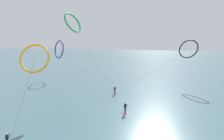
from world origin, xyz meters
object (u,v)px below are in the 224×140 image
(surfer_crimson, at_px, (115,91))
(kite_navy, at_px, (59,49))
(kite_emerald, at_px, (73,23))
(surfer_magenta, at_px, (125,109))
(kite_charcoal, at_px, (188,49))
(kite_amber, at_px, (34,58))

(surfer_crimson, xyz_separation_m, kite_navy, (-20.14, 12.09, 7.56))
(kite_emerald, xyz_separation_m, kite_navy, (-12.75, 15.16, -5.90))
(surfer_magenta, bearing_deg, kite_navy, 1.37)
(kite_navy, bearing_deg, surfer_crimson, 0.68)
(surfer_magenta, relative_size, kite_charcoal, 0.10)
(surfer_crimson, xyz_separation_m, surfer_magenta, (4.04, -9.03, 0.00))
(surfer_magenta, xyz_separation_m, kite_navy, (-24.18, 21.13, 7.56))
(kite_emerald, xyz_separation_m, kite_amber, (0.29, -11.43, -5.62))
(surfer_magenta, height_order, kite_charcoal, kite_charcoal)
(surfer_crimson, bearing_deg, kite_amber, 105.55)
(kite_charcoal, relative_size, kite_emerald, 1.09)
(surfer_magenta, xyz_separation_m, kite_charcoal, (10.97, 21.94, 8.14))
(kite_amber, bearing_deg, surfer_magenta, 11.03)
(kite_amber, xyz_separation_m, kite_navy, (-13.04, 26.59, -0.28))
(kite_emerald, bearing_deg, surfer_crimson, -57.82)
(surfer_crimson, relative_size, kite_amber, 0.16)
(surfer_magenta, bearing_deg, kite_amber, 68.65)
(surfer_magenta, relative_size, kite_emerald, 0.10)
(kite_amber, relative_size, kite_navy, 0.47)
(kite_charcoal, distance_m, kite_navy, 35.16)
(surfer_crimson, height_order, kite_navy, kite_navy)
(surfer_magenta, distance_m, kite_navy, 32.99)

